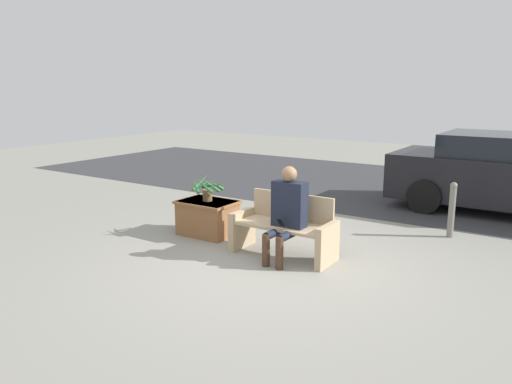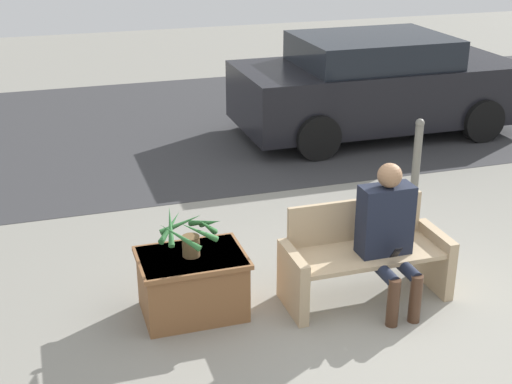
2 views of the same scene
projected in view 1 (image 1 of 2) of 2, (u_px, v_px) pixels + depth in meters
ground_plane at (268, 269)px, 6.47m from camera, size 30.00×30.00×0.00m
road_surface at (410, 189)px, 11.45m from camera, size 20.00×6.00×0.01m
bench at (284, 228)px, 6.93m from camera, size 1.46×0.57×0.85m
person_seated at (287, 209)px, 6.66m from camera, size 0.46×0.59×1.28m
planter_box at (208, 217)px, 7.90m from camera, size 0.90×0.65×0.55m
potted_plant at (208, 188)px, 7.81m from camera, size 0.56×0.55×0.43m
parked_car at (509, 174)px, 9.19m from camera, size 4.16×1.98×1.46m
bollard_post at (452, 209)px, 7.73m from camera, size 0.11×0.11×0.88m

